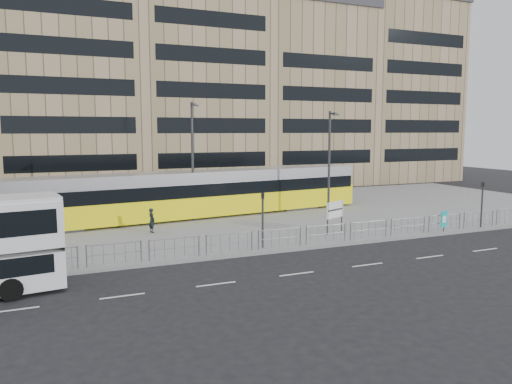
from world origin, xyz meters
name	(u,v)px	position (x,y,z in m)	size (l,w,h in m)	color
ground	(295,251)	(0.00, 0.00, 0.00)	(120.00, 120.00, 0.00)	black
plaza	(223,216)	(0.00, 12.00, 0.07)	(64.00, 24.00, 0.15)	slate
kerb	(294,250)	(0.00, 0.05, 0.07)	(64.00, 0.25, 0.17)	gray
building_row	(171,77)	(1.55, 34.27, 12.91)	(70.40, 18.40, 31.20)	maroon
pedestrian_barrier	(322,229)	(2.00, 0.50, 0.98)	(32.07, 0.07, 1.10)	gray
road_markings	(351,267)	(1.00, -4.00, 0.01)	(62.00, 0.12, 0.01)	white
tram	(189,195)	(-2.72, 11.88, 1.90)	(29.75, 6.46, 3.49)	#F9EE0D
station_sign	(335,211)	(4.37, 2.84, 1.55)	(1.65, 0.76, 2.03)	#2D2D30
ad_panel	(444,220)	(11.15, 0.40, 0.93)	(0.69, 0.27, 1.33)	#2D2D30
pedestrian	(152,220)	(-6.43, 7.51, 0.94)	(0.58, 0.38, 1.59)	black
traffic_light_west	(263,213)	(-1.54, 0.95, 2.12)	(0.19, 0.22, 3.10)	#2D2D30
traffic_light_east	(482,198)	(14.54, 0.50, 2.12)	(0.22, 0.24, 3.10)	#2D2D30
lamp_post_west	(193,157)	(-2.71, 10.75, 4.81)	(0.45, 1.04, 8.57)	#2D2D30
lamp_post_east	(330,160)	(7.05, 7.93, 4.51)	(0.45, 1.04, 7.98)	#2D2D30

